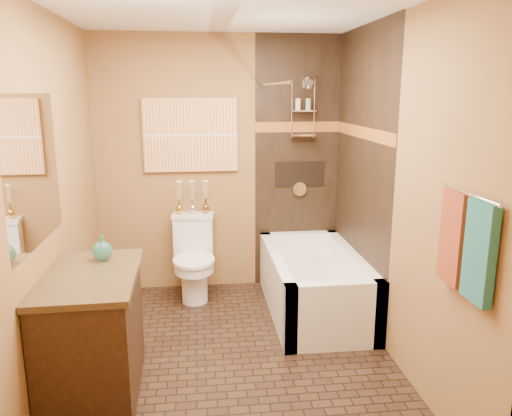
{
  "coord_description": "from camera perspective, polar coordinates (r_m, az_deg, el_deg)",
  "views": [
    {
      "loc": [
        -0.22,
        -3.39,
        1.96
      ],
      "look_at": [
        0.23,
        0.4,
        1.07
      ],
      "focal_mm": 35.0,
      "sensor_mm": 36.0,
      "label": 1
    }
  ],
  "objects": [
    {
      "name": "floor",
      "position": [
        3.92,
        -2.75,
        -16.82
      ],
      "size": [
        3.0,
        3.0,
        0.0
      ],
      "primitive_type": "plane",
      "color": "black",
      "rests_on": "ground"
    },
    {
      "name": "wall_left",
      "position": [
        3.6,
        -22.4,
        0.8
      ],
      "size": [
        0.02,
        3.0,
        2.5
      ],
      "primitive_type": "cube",
      "color": "olive",
      "rests_on": "floor"
    },
    {
      "name": "wall_right",
      "position": [
        3.74,
        15.68,
        1.76
      ],
      "size": [
        0.02,
        3.0,
        2.5
      ],
      "primitive_type": "cube",
      "color": "olive",
      "rests_on": "floor"
    },
    {
      "name": "wall_back",
      "position": [
        4.95,
        -4.16,
        4.89
      ],
      "size": [
        2.4,
        0.02,
        2.5
      ],
      "primitive_type": "cube",
      "color": "olive",
      "rests_on": "floor"
    },
    {
      "name": "wall_front",
      "position": [
        2.03,
        -0.07,
        -7.26
      ],
      "size": [
        2.4,
        0.02,
        2.5
      ],
      "primitive_type": "cube",
      "color": "olive",
      "rests_on": "floor"
    },
    {
      "name": "ceiling",
      "position": [
        3.44,
        -3.24,
        22.19
      ],
      "size": [
        3.0,
        3.0,
        0.0
      ],
      "primitive_type": "plane",
      "color": "silver",
      "rests_on": "wall_back"
    },
    {
      "name": "alcove_tile_back",
      "position": [
        5.03,
        4.74,
        5.02
      ],
      "size": [
        0.85,
        0.01,
        2.5
      ],
      "primitive_type": "cube",
      "color": "black",
      "rests_on": "wall_back"
    },
    {
      "name": "alcove_tile_right",
      "position": [
        4.43,
        11.89,
        3.68
      ],
      "size": [
        0.01,
        1.5,
        2.5
      ],
      "primitive_type": "cube",
      "color": "black",
      "rests_on": "wall_right"
    },
    {
      "name": "mosaic_band_back",
      "position": [
        4.98,
        4.84,
        9.22
      ],
      "size": [
        0.85,
        0.01,
        0.1
      ],
      "primitive_type": "cube",
      "color": "brown",
      "rests_on": "alcove_tile_back"
    },
    {
      "name": "mosaic_band_right",
      "position": [
        4.38,
        11.99,
        8.45
      ],
      "size": [
        0.01,
        1.5,
        0.1
      ],
      "primitive_type": "cube",
      "color": "brown",
      "rests_on": "alcove_tile_right"
    },
    {
      "name": "alcove_niche",
      "position": [
        5.04,
        5.01,
        3.89
      ],
      "size": [
        0.5,
        0.01,
        0.25
      ],
      "primitive_type": "cube",
      "color": "black",
      "rests_on": "alcove_tile_back"
    },
    {
      "name": "shower_fixtures",
      "position": [
        4.89,
        5.38,
        9.67
      ],
      "size": [
        0.24,
        0.33,
        1.16
      ],
      "color": "silver",
      "rests_on": "floor"
    },
    {
      "name": "curtain_rod",
      "position": [
        4.19,
        1.81,
        13.99
      ],
      "size": [
        0.03,
        1.55,
        0.03
      ],
      "primitive_type": "cylinder",
      "rotation": [
        1.57,
        0.0,
        0.0
      ],
      "color": "silver",
      "rests_on": "wall_back"
    },
    {
      "name": "towel_bar",
      "position": [
        2.76,
        23.17,
        1.47
      ],
      "size": [
        0.02,
        0.55,
        0.02
      ],
      "primitive_type": "cylinder",
      "rotation": [
        1.57,
        0.0,
        0.0
      ],
      "color": "silver",
      "rests_on": "wall_right"
    },
    {
      "name": "towel_teal",
      "position": [
        2.72,
        24.19,
        -4.67
      ],
      "size": [
        0.05,
        0.22,
        0.52
      ],
      "primitive_type": "cube",
      "color": "#1D635A",
      "rests_on": "towel_bar"
    },
    {
      "name": "towel_rust",
      "position": [
        2.94,
        21.63,
        -3.17
      ],
      "size": [
        0.05,
        0.22,
        0.52
      ],
      "primitive_type": "cube",
      "color": "maroon",
      "rests_on": "towel_bar"
    },
    {
      "name": "sunset_painting",
      "position": [
        4.88,
        -7.48,
        8.25
      ],
      "size": [
        0.9,
        0.04,
        0.7
      ],
      "primitive_type": "cube",
      "color": "orange",
      "rests_on": "wall_back"
    },
    {
      "name": "vanity_mirror",
      "position": [
        3.24,
        -24.09,
        3.88
      ],
      "size": [
        0.01,
        1.0,
        0.9
      ],
      "primitive_type": "cube",
      "color": "white",
      "rests_on": "wall_left"
    },
    {
      "name": "bathtub",
      "position": [
        4.61,
        6.64,
        -9.1
      ],
      "size": [
        0.8,
        1.5,
        0.55
      ],
      "color": "white",
      "rests_on": "floor"
    },
    {
      "name": "toilet",
      "position": [
        4.86,
        -7.11,
        -5.64
      ],
      "size": [
        0.42,
        0.61,
        0.79
      ],
      "rotation": [
        0.0,
        0.0,
        -0.1
      ],
      "color": "white",
      "rests_on": "floor"
    },
    {
      "name": "vanity",
      "position": [
        3.5,
        -18.16,
        -13.58
      ],
      "size": [
        0.6,
        0.97,
        0.84
      ],
      "rotation": [
        0.0,
        0.0,
        0.02
      ],
      "color": "black",
      "rests_on": "floor"
    },
    {
      "name": "teal_bottle",
      "position": [
        3.53,
        -17.18,
        -4.4
      ],
      "size": [
        0.16,
        0.16,
        0.21
      ],
      "primitive_type": null,
      "rotation": [
        0.0,
        0.0,
        0.2
      ],
      "color": "#287866",
      "rests_on": "vanity"
    },
    {
      "name": "bud_vases",
      "position": [
        4.88,
        -7.29,
        1.34
      ],
      "size": [
        0.32,
        0.07,
        0.32
      ],
      "color": "gold",
      "rests_on": "toilet"
    }
  ]
}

